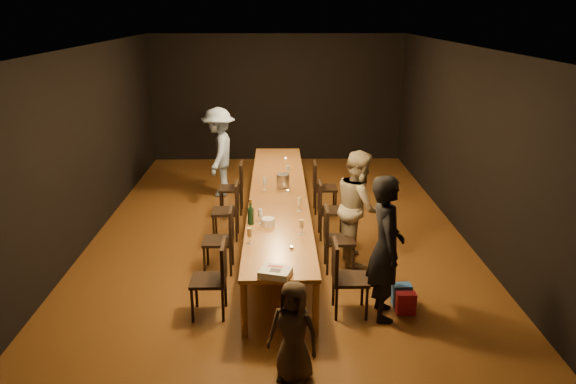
{
  "coord_description": "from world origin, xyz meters",
  "views": [
    {
      "loc": [
        -0.03,
        -8.45,
        3.54
      ],
      "look_at": [
        0.14,
        -0.7,
        1.0
      ],
      "focal_mm": 35.0,
      "sensor_mm": 36.0,
      "label": 1
    }
  ],
  "objects_px": {
    "birthday_cake": "(275,272)",
    "woman_birthday": "(386,248)",
    "champagne_bottle": "(251,212)",
    "chair_right_1": "(339,239)",
    "child": "(293,332)",
    "chair_left_0": "(208,279)",
    "chair_right_2": "(331,210)",
    "plate_stack": "(268,222)",
    "ice_bucket": "(283,181)",
    "chair_right_0": "(350,278)",
    "chair_left_1": "(218,240)",
    "man_blue": "(219,152)",
    "chair_left_3": "(231,188)",
    "chair_left_2": "(225,211)",
    "table": "(278,196)",
    "chair_right_3": "(325,187)",
    "woman_tan": "(358,207)"
  },
  "relations": [
    {
      "from": "table",
      "to": "chair_left_1",
      "type": "height_order",
      "value": "chair_left_1"
    },
    {
      "from": "champagne_bottle",
      "to": "chair_right_1",
      "type": "bearing_deg",
      "value": 5.86
    },
    {
      "from": "chair_left_0",
      "to": "man_blue",
      "type": "height_order",
      "value": "man_blue"
    },
    {
      "from": "chair_left_3",
      "to": "champagne_bottle",
      "type": "relative_size",
      "value": 2.62
    },
    {
      "from": "chair_left_1",
      "to": "chair_left_3",
      "type": "height_order",
      "value": "same"
    },
    {
      "from": "plate_stack",
      "to": "chair_left_2",
      "type": "bearing_deg",
      "value": 116.82
    },
    {
      "from": "champagne_bottle",
      "to": "woman_birthday",
      "type": "bearing_deg",
      "value": -34.95
    },
    {
      "from": "chair_right_0",
      "to": "chair_left_0",
      "type": "relative_size",
      "value": 1.0
    },
    {
      "from": "chair_left_3",
      "to": "chair_left_2",
      "type": "bearing_deg",
      "value": -180.0
    },
    {
      "from": "chair_right_2",
      "to": "plate_stack",
      "type": "relative_size",
      "value": 5.06
    },
    {
      "from": "woman_tan",
      "to": "child",
      "type": "bearing_deg",
      "value": 159.3
    },
    {
      "from": "chair_left_3",
      "to": "woman_birthday",
      "type": "relative_size",
      "value": 0.53
    },
    {
      "from": "child",
      "to": "chair_left_0",
      "type": "bearing_deg",
      "value": 150.67
    },
    {
      "from": "plate_stack",
      "to": "chair_right_3",
      "type": "bearing_deg",
      "value": 68.88
    },
    {
      "from": "chair_right_2",
      "to": "champagne_bottle",
      "type": "xyz_separation_m",
      "value": [
        -1.23,
        -1.33,
        0.46
      ]
    },
    {
      "from": "birthday_cake",
      "to": "ice_bucket",
      "type": "bearing_deg",
      "value": 104.75
    },
    {
      "from": "chair_left_0",
      "to": "man_blue",
      "type": "xyz_separation_m",
      "value": [
        -0.3,
        4.63,
        0.41
      ]
    },
    {
      "from": "child",
      "to": "chair_left_1",
      "type": "bearing_deg",
      "value": 134.61
    },
    {
      "from": "table",
      "to": "chair_left_3",
      "type": "bearing_deg",
      "value": 125.31
    },
    {
      "from": "table",
      "to": "woman_tan",
      "type": "relative_size",
      "value": 3.63
    },
    {
      "from": "chair_left_0",
      "to": "chair_left_3",
      "type": "distance_m",
      "value": 3.6
    },
    {
      "from": "woman_birthday",
      "to": "birthday_cake",
      "type": "relative_size",
      "value": 4.42
    },
    {
      "from": "table",
      "to": "chair_right_3",
      "type": "distance_m",
      "value": 1.49
    },
    {
      "from": "chair_left_0",
      "to": "chair_left_3",
      "type": "height_order",
      "value": "same"
    },
    {
      "from": "chair_left_1",
      "to": "champagne_bottle",
      "type": "distance_m",
      "value": 0.67
    },
    {
      "from": "birthday_cake",
      "to": "ice_bucket",
      "type": "relative_size",
      "value": 1.74
    },
    {
      "from": "child",
      "to": "plate_stack",
      "type": "xyz_separation_m",
      "value": [
        -0.28,
        2.28,
        0.27
      ]
    },
    {
      "from": "table",
      "to": "birthday_cake",
      "type": "relative_size",
      "value": 15.02
    },
    {
      "from": "ice_bucket",
      "to": "plate_stack",
      "type": "bearing_deg",
      "value": -97.56
    },
    {
      "from": "chair_right_3",
      "to": "man_blue",
      "type": "xyz_separation_m",
      "value": [
        -2.0,
        1.03,
        0.41
      ]
    },
    {
      "from": "table",
      "to": "chair_left_1",
      "type": "distance_m",
      "value": 1.49
    },
    {
      "from": "woman_birthday",
      "to": "plate_stack",
      "type": "distance_m",
      "value": 1.76
    },
    {
      "from": "chair_left_1",
      "to": "woman_birthday",
      "type": "bearing_deg",
      "value": -121.08
    },
    {
      "from": "child",
      "to": "plate_stack",
      "type": "distance_m",
      "value": 2.31
    },
    {
      "from": "chair_left_0",
      "to": "child",
      "type": "distance_m",
      "value": 1.6
    },
    {
      "from": "chair_right_0",
      "to": "chair_left_1",
      "type": "bearing_deg",
      "value": -125.22
    },
    {
      "from": "chair_right_2",
      "to": "ice_bucket",
      "type": "relative_size",
      "value": 4.05
    },
    {
      "from": "table",
      "to": "man_blue",
      "type": "distance_m",
      "value": 2.51
    },
    {
      "from": "chair_left_3",
      "to": "ice_bucket",
      "type": "relative_size",
      "value": 4.05
    },
    {
      "from": "chair_right_2",
      "to": "man_blue",
      "type": "xyz_separation_m",
      "value": [
        -2.0,
        2.23,
        0.41
      ]
    },
    {
      "from": "child",
      "to": "plate_stack",
      "type": "height_order",
      "value": "child"
    },
    {
      "from": "chair_right_2",
      "to": "chair_left_3",
      "type": "height_order",
      "value": "same"
    },
    {
      "from": "woman_tan",
      "to": "chair_left_2",
      "type": "bearing_deg",
      "value": 65.88
    },
    {
      "from": "chair_right_0",
      "to": "chair_left_1",
      "type": "relative_size",
      "value": 1.0
    },
    {
      "from": "chair_left_2",
      "to": "chair_left_3",
      "type": "distance_m",
      "value": 1.2
    },
    {
      "from": "chair_right_3",
      "to": "woman_birthday",
      "type": "relative_size",
      "value": 0.53
    },
    {
      "from": "chair_right_0",
      "to": "chair_left_0",
      "type": "xyz_separation_m",
      "value": [
        -1.7,
        0.0,
        0.0
      ]
    },
    {
      "from": "chair_left_3",
      "to": "woman_tan",
      "type": "xyz_separation_m",
      "value": [
        2.0,
        -2.07,
        0.36
      ]
    },
    {
      "from": "birthday_cake",
      "to": "woman_birthday",
      "type": "bearing_deg",
      "value": 35.0
    },
    {
      "from": "chair_right_0",
      "to": "chair_right_1",
      "type": "bearing_deg",
      "value": 180.0
    }
  ]
}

